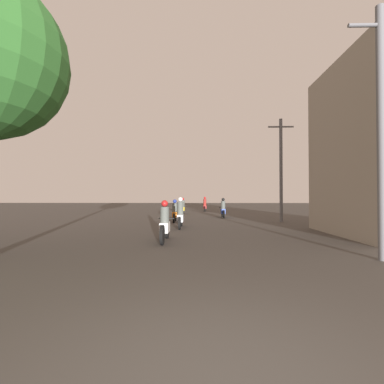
# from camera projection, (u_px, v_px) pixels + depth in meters

# --- Properties ---
(motorcycle_white) EXTENTS (0.60, 2.03, 1.48)m
(motorcycle_white) POSITION_uv_depth(u_px,v_px,m) (165.00, 225.00, 9.20)
(motorcycle_white) COLOR black
(motorcycle_white) RESTS_ON ground_plane
(motorcycle_silver) EXTENTS (0.60, 2.00, 1.58)m
(motorcycle_silver) POSITION_uv_depth(u_px,v_px,m) (180.00, 216.00, 13.18)
(motorcycle_silver) COLOR black
(motorcycle_silver) RESTS_ON ground_plane
(motorcycle_orange) EXTENTS (0.60, 1.89, 1.43)m
(motorcycle_orange) POSITION_uv_depth(u_px,v_px,m) (175.00, 213.00, 16.18)
(motorcycle_orange) COLOR black
(motorcycle_orange) RESTS_ON ground_plane
(motorcycle_blue) EXTENTS (0.60, 1.91, 1.50)m
(motorcycle_blue) POSITION_uv_depth(u_px,v_px,m) (223.00, 210.00, 19.56)
(motorcycle_blue) COLOR black
(motorcycle_blue) RESTS_ON ground_plane
(motorcycle_yellow) EXTENTS (0.60, 1.97, 1.49)m
(motorcycle_yellow) POSITION_uv_depth(u_px,v_px,m) (183.00, 207.00, 23.38)
(motorcycle_yellow) COLOR black
(motorcycle_yellow) RESTS_ON ground_plane
(motorcycle_red) EXTENTS (0.60, 2.01, 1.57)m
(motorcycle_red) POSITION_uv_depth(u_px,v_px,m) (205.00, 205.00, 27.59)
(motorcycle_red) COLOR black
(motorcycle_red) RESTS_ON ground_plane
(utility_pole_near) EXTENTS (1.60, 0.20, 6.51)m
(utility_pole_near) POSITION_uv_depth(u_px,v_px,m) (381.00, 126.00, 6.52)
(utility_pole_near) COLOR slate
(utility_pole_near) RESTS_ON ground_plane
(utility_pole_far) EXTENTS (1.60, 0.20, 6.54)m
(utility_pole_far) POSITION_uv_depth(u_px,v_px,m) (281.00, 168.00, 16.24)
(utility_pole_far) COLOR slate
(utility_pole_far) RESTS_ON ground_plane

